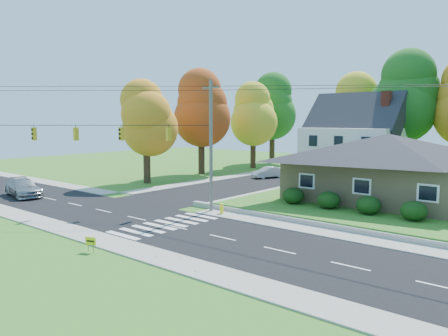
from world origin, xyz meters
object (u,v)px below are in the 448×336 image
(white_car, at_px, (268,172))
(ranch_house, at_px, (387,166))
(fire_hydrant, at_px, (222,209))
(silver_sedan, at_px, (23,188))

(white_car, bearing_deg, ranch_house, -5.05)
(ranch_house, height_order, fire_hydrant, ranch_house)
(fire_hydrant, bearing_deg, silver_sedan, -162.94)
(silver_sedan, height_order, fire_hydrant, silver_sedan)
(ranch_house, distance_m, fire_hydrant, 14.09)
(white_car, height_order, fire_hydrant, white_car)
(ranch_house, relative_size, fire_hydrant, 17.36)
(ranch_house, bearing_deg, white_car, 154.37)
(silver_sedan, distance_m, fire_hydrant, 19.77)
(silver_sedan, height_order, white_car, silver_sedan)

